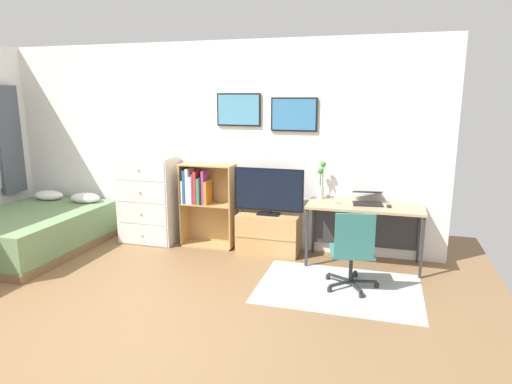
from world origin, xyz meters
The scene contains 14 objects.
ground_plane centered at (0.00, 0.00, 0.00)m, with size 7.20×7.20×0.00m, color brown.
wall_back_with_posters centered at (0.01, 2.43, 1.36)m, with size 6.12×0.09×2.70m.
area_rug centered at (1.87, 1.30, 0.00)m, with size 1.70×1.20×0.01m, color #B2B7BC.
bed centered at (-2.13, 1.41, 0.26)m, with size 1.42×1.93×0.64m.
dresser centered at (-0.84, 2.15, 0.60)m, with size 0.77×0.46×1.20m.
bookshelf centered at (-0.05, 2.22, 0.67)m, with size 0.72×0.30×1.12m.
tv_stand centered at (0.88, 2.17, 0.26)m, with size 0.79×0.41×0.52m.
television centered at (0.88, 2.15, 0.82)m, with size 0.90×0.16×0.60m.
desk centered at (2.07, 2.17, 0.60)m, with size 1.35×0.57×0.74m.
office_chair centered at (2.00, 1.30, 0.46)m, with size 0.58×0.57×0.86m.
laptop centered at (2.09, 2.19, 0.80)m, with size 0.39×0.41×0.15m.
computer_mouse centered at (2.34, 2.06, 0.76)m, with size 0.06×0.10×0.03m, color #262628.
bamboo_vase centered at (1.52, 2.28, 0.95)m, with size 0.10×0.09×0.47m.
wine_glass centered at (1.70, 2.04, 0.87)m, with size 0.07×0.07×0.18m.
Camera 1 is at (2.25, -3.14, 1.99)m, focal length 31.06 mm.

